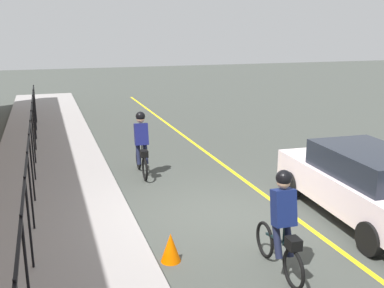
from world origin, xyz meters
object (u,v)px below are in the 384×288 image
(cyclist_lead, at_px, (141,144))
(patrol_sedan, at_px, (364,182))
(cyclist_follow, at_px, (282,224))
(traffic_cone_near, at_px, (171,247))

(cyclist_lead, height_order, patrol_sedan, cyclist_lead)
(cyclist_follow, distance_m, patrol_sedan, 3.15)
(cyclist_lead, bearing_deg, patrol_sedan, -135.86)
(cyclist_lead, distance_m, cyclist_follow, 5.91)
(cyclist_lead, distance_m, traffic_cone_near, 4.90)
(cyclist_follow, relative_size, traffic_cone_near, 3.42)
(patrol_sedan, distance_m, traffic_cone_near, 4.49)
(cyclist_lead, distance_m, patrol_sedan, 5.85)
(cyclist_lead, height_order, traffic_cone_near, cyclist_lead)
(patrol_sedan, bearing_deg, cyclist_follow, 120.24)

